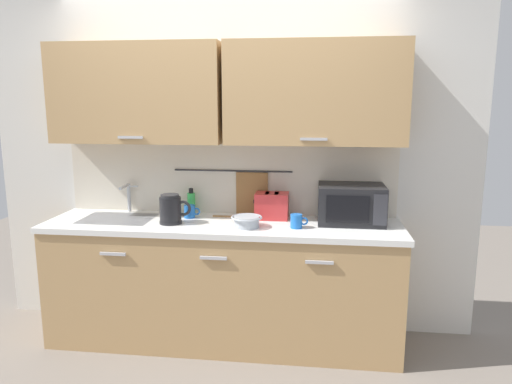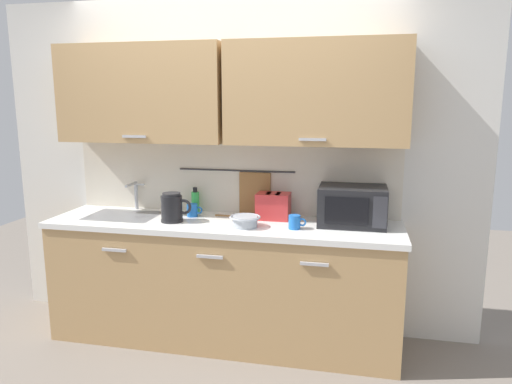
% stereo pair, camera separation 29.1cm
% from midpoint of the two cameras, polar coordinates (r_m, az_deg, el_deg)
% --- Properties ---
extents(ground, '(8.00, 8.00, 0.00)m').
position_cam_midpoint_polar(ground, '(3.49, -7.38, -19.39)').
color(ground, slate).
extents(counter_unit, '(2.53, 0.64, 0.90)m').
position_cam_midpoint_polar(counter_unit, '(3.55, -6.51, -10.59)').
color(counter_unit, tan).
rests_on(counter_unit, ground).
extents(back_wall_assembly, '(3.70, 0.41, 2.50)m').
position_cam_midpoint_polar(back_wall_assembly, '(3.54, -5.83, 7.11)').
color(back_wall_assembly, silver).
rests_on(back_wall_assembly, ground).
extents(sink_faucet, '(0.09, 0.17, 0.22)m').
position_cam_midpoint_polar(sink_faucet, '(3.84, -17.16, -0.23)').
color(sink_faucet, '#B2B5BA').
rests_on(sink_faucet, counter_unit).
extents(microwave, '(0.46, 0.35, 0.27)m').
position_cam_midpoint_polar(microwave, '(3.40, 8.91, -1.45)').
color(microwave, black).
rests_on(microwave, counter_unit).
extents(electric_kettle, '(0.23, 0.16, 0.21)m').
position_cam_midpoint_polar(electric_kettle, '(3.42, -12.53, -2.06)').
color(electric_kettle, black).
rests_on(electric_kettle, counter_unit).
extents(dish_soap_bottle, '(0.06, 0.06, 0.20)m').
position_cam_midpoint_polar(dish_soap_bottle, '(3.69, -9.98, -1.26)').
color(dish_soap_bottle, green).
rests_on(dish_soap_bottle, counter_unit).
extents(mug_near_sink, '(0.12, 0.08, 0.09)m').
position_cam_midpoint_polar(mug_near_sink, '(3.57, -10.22, -2.32)').
color(mug_near_sink, blue).
rests_on(mug_near_sink, counter_unit).
extents(mixing_bowl, '(0.21, 0.21, 0.08)m').
position_cam_midpoint_polar(mixing_bowl, '(3.26, -3.69, -3.49)').
color(mixing_bowl, '#A5ADB7').
rests_on(mixing_bowl, counter_unit).
extents(toaster, '(0.26, 0.17, 0.19)m').
position_cam_midpoint_polar(toaster, '(3.48, -0.48, -1.66)').
color(toaster, red).
rests_on(toaster, counter_unit).
extents(mug_by_kettle, '(0.12, 0.08, 0.09)m').
position_cam_midpoint_polar(mug_by_kettle, '(3.24, 2.33, -3.53)').
color(mug_by_kettle, blue).
rests_on(mug_by_kettle, counter_unit).
extents(wooden_spoon, '(0.28, 0.04, 0.01)m').
position_cam_midpoint_polar(wooden_spoon, '(3.54, -4.80, -2.97)').
color(wooden_spoon, '#9E7042').
rests_on(wooden_spoon, counter_unit).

